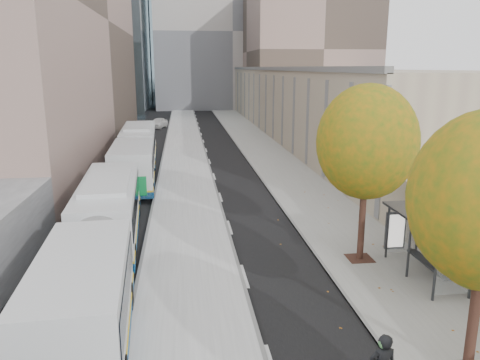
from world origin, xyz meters
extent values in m
cube|color=#AEAEAE|center=(-3.88, 35.00, 0.07)|extent=(4.25, 150.00, 0.15)
cube|color=gray|center=(4.12, 35.00, 0.04)|extent=(4.75, 150.00, 0.08)
cube|color=tan|center=(15.50, 64.00, 4.00)|extent=(18.00, 92.00, 8.00)
cube|color=#A89F9A|center=(6.00, 96.00, 15.00)|extent=(30.00, 18.00, 30.00)
cube|color=#383A3F|center=(5.50, 11.00, 2.56)|extent=(1.90, 4.40, 0.10)
cylinder|color=#383A3F|center=(4.80, 9.00, 1.28)|extent=(0.10, 0.10, 2.40)
cube|color=silver|center=(6.22, 11.00, 1.33)|extent=(0.04, 4.00, 2.10)
cylinder|color=black|center=(3.60, 5.00, 1.63)|extent=(0.28, 0.28, 3.11)
cylinder|color=black|center=(3.60, 13.00, 1.70)|extent=(0.28, 0.28, 3.24)
sphere|color=#2E5E14|center=(3.60, 13.00, 5.26)|extent=(4.20, 4.20, 4.20)
cube|color=silver|center=(-7.38, 12.97, 1.47)|extent=(3.63, 17.75, 2.94)
cube|color=black|center=(-7.38, 12.97, 2.01)|extent=(3.65, 17.05, 1.02)
cube|color=silver|center=(-7.67, 32.22, 1.57)|extent=(3.52, 18.98, 3.15)
cube|color=black|center=(-7.67, 32.22, 2.15)|extent=(3.55, 18.23, 1.09)
cube|color=#0C7737|center=(-7.67, 22.81, 1.21)|extent=(1.99, 0.14, 1.22)
sphere|color=#4F944D|center=(0.51, 3.72, 2.06)|extent=(0.28, 0.28, 0.28)
imported|color=silver|center=(-7.33, 60.97, 0.71)|extent=(2.83, 4.50, 1.43)
camera|label=1|loc=(-3.99, -5.43, 8.28)|focal=35.00mm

